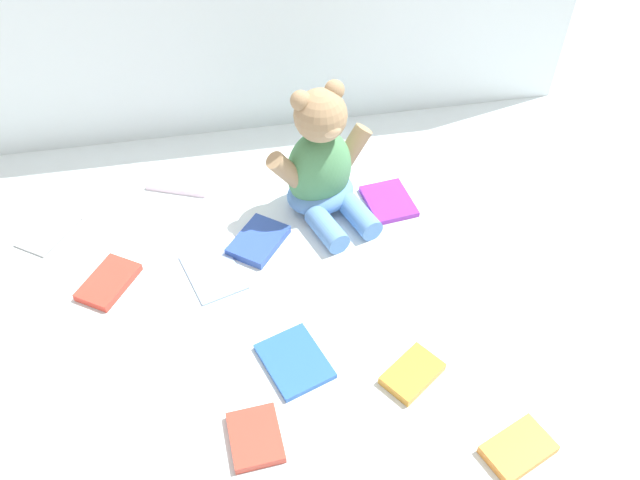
{
  "coord_description": "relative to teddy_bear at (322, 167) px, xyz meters",
  "views": [
    {
      "loc": [
        -0.13,
        -0.91,
        0.95
      ],
      "look_at": [
        0.02,
        -0.1,
        0.1
      ],
      "focal_mm": 36.12,
      "sensor_mm": 36.0,
      "label": 1
    }
  ],
  "objects": [
    {
      "name": "ground_plane",
      "position": [
        -0.06,
        -0.1,
        -0.11
      ],
      "size": [
        3.2,
        3.2,
        0.0
      ],
      "primitive_type": "plane",
      "color": "silver"
    },
    {
      "name": "teddy_bear",
      "position": [
        0.0,
        0.0,
        0.0
      ],
      "size": [
        0.24,
        0.24,
        0.29
      ],
      "rotation": [
        0.0,
        0.0,
        0.33
      ],
      "color": "#4C8C59",
      "rests_on": "ground_plane"
    },
    {
      "name": "book_case_0",
      "position": [
        -0.58,
        0.02,
        -0.1
      ],
      "size": [
        0.13,
        0.14,
        0.01
      ],
      "primitive_type": "cube",
      "rotation": [
        0.0,
        0.0,
        5.68
      ],
      "color": "gray",
      "rests_on": "ground_plane"
    },
    {
      "name": "book_case_1",
      "position": [
        0.14,
        -0.02,
        -0.1
      ],
      "size": [
        0.11,
        0.13,
        0.01
      ],
      "primitive_type": "cube",
      "rotation": [
        0.0,
        0.0,
        3.27
      ],
      "color": "purple",
      "rests_on": "ground_plane"
    },
    {
      "name": "book_case_2",
      "position": [
        -0.15,
        -0.09,
        -0.1
      ],
      "size": [
        0.14,
        0.15,
        0.02
      ],
      "primitive_type": "cube",
      "rotation": [
        0.0,
        0.0,
        2.48
      ],
      "color": "#2C4BA5",
      "rests_on": "ground_plane"
    },
    {
      "name": "book_case_3",
      "position": [
        0.07,
        -0.45,
        -0.1
      ],
      "size": [
        0.12,
        0.11,
        0.02
      ],
      "primitive_type": "cube",
      "rotation": [
        0.0,
        0.0,
        5.32
      ],
      "color": "gold",
      "rests_on": "ground_plane"
    },
    {
      "name": "book_case_5",
      "position": [
        -0.12,
        -0.39,
        -0.1
      ],
      "size": [
        0.13,
        0.15,
        0.01
      ],
      "primitive_type": "cube",
      "rotation": [
        0.0,
        0.0,
        3.47
      ],
      "color": "blue",
      "rests_on": "ground_plane"
    },
    {
      "name": "book_case_6",
      "position": [
        0.2,
        -0.61,
        -0.1
      ],
      "size": [
        0.13,
        0.1,
        0.02
      ],
      "primitive_type": "cube",
      "rotation": [
        0.0,
        0.0,
        5.09
      ],
      "color": "orange",
      "rests_on": "ground_plane"
    },
    {
      "name": "book_case_7",
      "position": [
        -0.24,
        -0.15,
        -0.1
      ],
      "size": [
        0.13,
        0.16,
        0.01
      ],
      "primitive_type": "cube",
      "rotation": [
        0.0,
        0.0,
        0.3
      ],
      "color": "#8DA8DB",
      "rests_on": "ground_plane"
    },
    {
      "name": "book_case_8",
      "position": [
        -0.44,
        -0.15,
        -0.1
      ],
      "size": [
        0.13,
        0.14,
        0.02
      ],
      "primitive_type": "cube",
      "rotation": [
        0.0,
        0.0,
        2.55
      ],
      "color": "red",
      "rests_on": "ground_plane"
    },
    {
      "name": "book_case_9",
      "position": [
        -0.2,
        -0.52,
        -0.1
      ],
      "size": [
        0.09,
        0.1,
        0.02
      ],
      "primitive_type": "cube",
      "rotation": [
        0.0,
        0.0,
        3.21
      ],
      "color": "#BF3D2E",
      "rests_on": "ground_plane"
    },
    {
      "name": "book_case_10",
      "position": [
        -0.3,
        0.13,
        -0.1
      ],
      "size": [
        0.15,
        0.12,
        0.01
      ],
      "primitive_type": "cube",
      "rotation": [
        0.0,
        0.0,
        1.19
      ],
      "color": "white",
      "rests_on": "ground_plane"
    }
  ]
}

